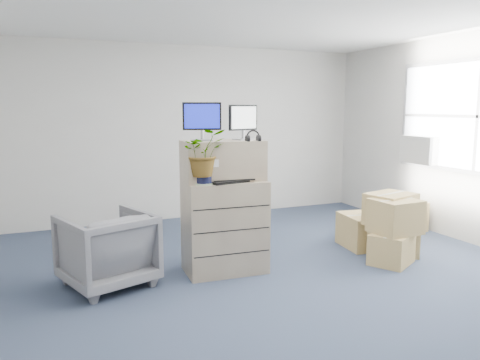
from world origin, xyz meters
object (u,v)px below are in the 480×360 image
at_px(filing_cabinet_lower, 225,226).
at_px(office_chair, 107,246).
at_px(potted_plant, 203,159).
at_px(monitor_right, 243,120).
at_px(keyboard, 232,181).
at_px(monitor_left, 202,119).
at_px(water_bottle, 230,169).

height_order(filing_cabinet_lower, office_chair, filing_cabinet_lower).
relative_size(potted_plant, office_chair, 0.61).
bearing_deg(office_chair, monitor_right, 160.55).
bearing_deg(keyboard, monitor_left, 128.68).
bearing_deg(monitor_right, potted_plant, -179.29).
height_order(potted_plant, office_chair, potted_plant).
bearing_deg(monitor_right, water_bottle, 163.31).
height_order(monitor_left, monitor_right, monitor_left).
bearing_deg(office_chair, monitor_left, 163.05).
bearing_deg(filing_cabinet_lower, monitor_left, 158.85).
relative_size(filing_cabinet_lower, water_bottle, 4.35).
height_order(keyboard, potted_plant, potted_plant).
height_order(filing_cabinet_lower, monitor_left, monitor_left).
bearing_deg(office_chair, filing_cabinet_lower, 158.25).
xyz_separation_m(filing_cabinet_lower, potted_plant, (-0.28, -0.13, 0.78)).
bearing_deg(office_chair, water_bottle, 160.36).
xyz_separation_m(monitor_left, monitor_right, (0.46, -0.05, -0.01)).
xyz_separation_m(keyboard, office_chair, (-1.30, 0.18, -0.62)).
relative_size(monitor_right, keyboard, 0.75).
height_order(filing_cabinet_lower, potted_plant, potted_plant).
distance_m(keyboard, potted_plant, 0.41).
bearing_deg(potted_plant, water_bottle, 25.00).
relative_size(monitor_right, office_chair, 0.45).
bearing_deg(potted_plant, filing_cabinet_lower, 24.18).
height_order(monitor_right, office_chair, monitor_right).
distance_m(filing_cabinet_lower, monitor_left, 1.20).
xyz_separation_m(monitor_left, keyboard, (0.26, -0.21, -0.65)).
xyz_separation_m(monitor_right, water_bottle, (-0.16, -0.00, -0.54)).
relative_size(water_bottle, office_chair, 0.28).
xyz_separation_m(filing_cabinet_lower, monitor_left, (-0.22, 0.10, 1.18)).
height_order(water_bottle, office_chair, water_bottle).
bearing_deg(water_bottle, potted_plant, -155.00).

